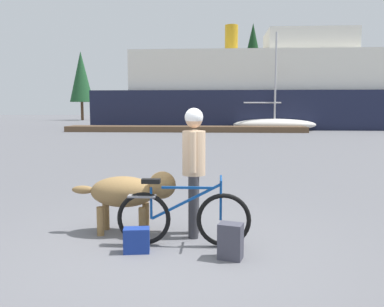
# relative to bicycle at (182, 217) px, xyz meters

# --- Properties ---
(ground_plane) EXTENTS (160.00, 160.00, 0.00)m
(ground_plane) POSITION_rel_bicycle_xyz_m (-0.14, -0.16, -0.38)
(ground_plane) COLOR slate
(bicycle) EXTENTS (1.75, 0.44, 0.91)m
(bicycle) POSITION_rel_bicycle_xyz_m (0.00, 0.00, 0.00)
(bicycle) COLOR black
(bicycle) RESTS_ON ground_plane
(person_cyclist) EXTENTS (0.32, 0.53, 1.79)m
(person_cyclist) POSITION_rel_bicycle_xyz_m (0.12, 0.43, 0.71)
(person_cyclist) COLOR #333338
(person_cyclist) RESTS_ON ground_plane
(dog) EXTENTS (1.50, 0.52, 0.90)m
(dog) POSITION_rel_bicycle_xyz_m (-0.79, 0.49, 0.22)
(dog) COLOR olive
(dog) RESTS_ON ground_plane
(backpack) EXTENTS (0.32, 0.27, 0.43)m
(backpack) POSITION_rel_bicycle_xyz_m (0.61, -0.41, -0.17)
(backpack) COLOR #3F3F4C
(backpack) RESTS_ON ground_plane
(handbag_pannier) EXTENTS (0.34, 0.22, 0.31)m
(handbag_pannier) POSITION_rel_bicycle_xyz_m (-0.55, -0.28, -0.23)
(handbag_pannier) COLOR navy
(handbag_pannier) RESTS_ON ground_plane
(dock_pier) EXTENTS (17.23, 2.09, 0.40)m
(dock_pier) POSITION_rel_bicycle_xyz_m (-1.90, 24.03, -0.18)
(dock_pier) COLOR brown
(dock_pier) RESTS_ON ground_plane
(ferry_boat) EXTENTS (29.35, 8.12, 8.67)m
(ferry_boat) POSITION_rel_bicycle_xyz_m (5.20, 30.16, 2.66)
(ferry_boat) COLOR #191E38
(ferry_boat) RESTS_ON ground_plane
(sailboat_moored) EXTENTS (6.21, 1.74, 7.26)m
(sailboat_moored) POSITION_rel_bicycle_xyz_m (4.71, 25.61, 0.12)
(sailboat_moored) COLOR silver
(sailboat_moored) RESTS_ON ground_plane
(pine_tree_far_left) EXTENTS (3.07, 3.07, 9.08)m
(pine_tree_far_left) POSITION_rel_bicycle_xyz_m (-17.74, 48.10, 5.35)
(pine_tree_far_left) COLOR #4C331E
(pine_tree_far_left) RESTS_ON ground_plane
(pine_tree_center) EXTENTS (4.25, 4.25, 12.31)m
(pine_tree_center) POSITION_rel_bicycle_xyz_m (4.83, 47.66, 7.09)
(pine_tree_center) COLOR #4C331E
(pine_tree_center) RESTS_ON ground_plane
(pine_tree_far_right) EXTENTS (2.98, 2.98, 10.42)m
(pine_tree_far_right) POSITION_rel_bicycle_xyz_m (13.23, 47.38, 6.27)
(pine_tree_far_right) COLOR #4C331E
(pine_tree_far_right) RESTS_ON ground_plane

